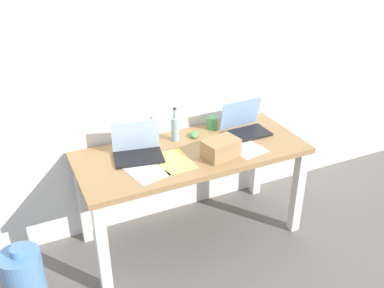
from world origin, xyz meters
TOP-DOWN VIEW (x-y plane):
  - ground_plane at (0.00, 0.00)m, footprint 8.00×8.00m
  - back_wall at (0.00, 0.40)m, footprint 5.20×0.08m
  - desk at (0.00, 0.00)m, footprint 1.61×0.68m
  - laptop_left at (-0.37, 0.08)m, footprint 0.36×0.27m
  - laptop_right at (0.48, 0.09)m, footprint 0.34×0.24m
  - beer_bottle at (-0.04, 0.19)m, footprint 0.06×0.06m
  - computer_mouse at (0.10, 0.19)m, footprint 0.10×0.12m
  - cardboard_box at (0.14, -0.16)m, footprint 0.26×0.20m
  - coffee_mug at (0.29, 0.25)m, footprint 0.08×0.08m
  - paper_sheet_front_left at (-0.39, -0.12)m, footprint 0.27×0.34m
  - paper_sheet_front_right at (0.35, -0.11)m, footprint 0.25×0.33m
  - paper_yellow_folder at (-0.17, -0.09)m, footprint 0.22×0.30m
  - water_cooler_jug at (-1.23, -0.15)m, footprint 0.26×0.26m

SIDE VIEW (x-z plane):
  - ground_plane at x=0.00m, z-range 0.00..0.00m
  - water_cooler_jug at x=-1.23m, z-range -0.02..0.41m
  - desk at x=0.00m, z-range 0.26..1.00m
  - paper_sheet_front_left at x=-0.39m, z-range 0.74..0.74m
  - paper_sheet_front_right at x=0.35m, z-range 0.74..0.74m
  - paper_yellow_folder at x=-0.17m, z-range 0.74..0.74m
  - computer_mouse at x=0.10m, z-range 0.74..0.77m
  - coffee_mug at x=0.29m, z-range 0.74..0.83m
  - laptop_left at x=-0.37m, z-range 0.67..0.91m
  - laptop_right at x=0.48m, z-range 0.67..0.92m
  - cardboard_box at x=0.14m, z-range 0.74..0.86m
  - beer_bottle at x=-0.04m, z-range 0.71..0.96m
  - back_wall at x=0.00m, z-range 0.00..2.60m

